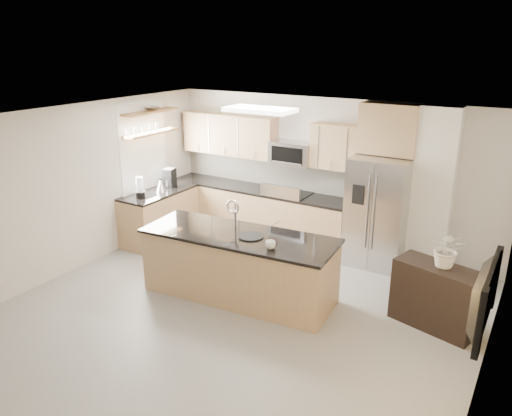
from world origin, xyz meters
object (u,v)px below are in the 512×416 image
Objects in this scene: bowl at (152,108)px; television at (475,295)px; island at (239,265)px; coffee_maker at (169,178)px; kettle at (161,185)px; credenza at (436,297)px; flower_vase at (449,240)px; range at (287,217)px; refrigerator at (378,212)px; platter at (251,236)px; cup at (270,245)px; microwave at (292,153)px; blender at (140,189)px.

television is (5.76, -2.23, -1.03)m from bowl.
island is 8.26× the size of coffee_maker.
kettle is 0.75× the size of coffee_maker.
credenza is 1.47× the size of flower_vase.
range is at bearing 27.44° from kettle.
platter is at bearing -118.03° from refrigerator.
range is 3.30m from credenza.
platter is 0.33× the size of television.
coffee_maker is at bearing 152.17° from cup.
bowl is (-2.80, 1.24, 1.42)m from platter.
kettle reaches higher than range.
bowl is at bearing 68.87° from television.
bowl reaches higher than kettle.
island is at bearing -179.74° from platter.
credenza is at bearing -159.96° from flower_vase.
microwave is at bearing 94.29° from island.
refrigerator reaches higher than kettle.
blender is at bearing -74.34° from bowl.
television is (3.51, -3.12, 0.88)m from range.
credenza is 4.13× the size of kettle.
microwave is at bearing 174.14° from refrigerator.
credenza is 3.30× the size of bowl.
blender is at bearing 164.86° from cup.
coffee_maker is at bearing 151.87° from platter.
refrigerator reaches higher than platter.
refrigerator is at bearing 132.44° from flower_vase.
kettle is (-2.02, -1.18, -0.60)m from microwave.
coffee_maker is (-0.02, 0.80, 0.00)m from blender.
island is at bearing 161.62° from cup.
blender is at bearing -158.48° from refrigerator.
flower_vase reaches higher than cup.
microwave is 2.15× the size of platter.
range is at bearing 21.69° from bowl.
platter is (-0.43, 0.21, -0.04)m from cup.
cup reaches higher than platter.
range is at bearing 167.60° from credenza.
microwave is 2.42m from kettle.
microwave is 2.37× the size of bowl.
flower_vase is at bearing 22.61° from cup.
bowl reaches higher than island.
coffee_maker is (-0.07, 0.33, 0.05)m from kettle.
platter is 1.38× the size of kettle.
coffee_maker is (-2.45, 1.41, 0.61)m from island.
microwave is 2.97× the size of kettle.
island is (-1.31, -2.09, -0.41)m from refrigerator.
bowl is (-0.18, 0.62, 1.29)m from blender.
bowl is at bearing 173.37° from flower_vase.
coffee_maker reaches higher than kettle.
coffee_maker is 6.10m from television.
coffee_maker is (-5.02, 0.80, 0.66)m from credenza.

